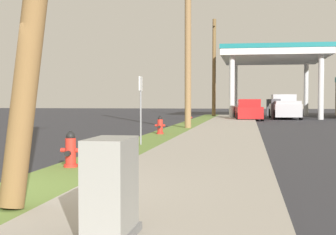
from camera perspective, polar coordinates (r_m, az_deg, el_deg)
The scene contains 11 objects.
grass_verge at distance 7.81m, azimuth -16.94°, elevation -8.72°, with size 1.40×80.00×0.12m, color olive.
sidewalk_slab at distance 7.12m, azimuth 0.16°, elevation -9.69°, with size 3.20×80.00×0.12m, color #A8A093.
fire_hydrant_nearest at distance 10.38m, azimuth -11.24°, elevation -3.87°, with size 0.42×0.38×0.74m.
fire_hydrant_second at distance 20.09m, azimuth -0.93°, elevation -0.99°, with size 0.42×0.38×0.74m.
fire_hydrant_third at distance 29.11m, azimuth 2.39°, elevation -0.06°, with size 0.42×0.37×0.74m.
utility_pole_midground at distance 24.77m, azimuth 2.33°, elevation 11.01°, with size 0.33×1.40×10.34m.
utility_pole_background at distance 43.59m, azimuth 5.36°, elevation 5.95°, with size 0.38×1.96×8.58m.
utility_cabinet at distance 4.99m, azimuth -6.66°, elevation -8.63°, with size 0.46×0.82×1.01m.
street_sign_post at distance 15.29m, azimuth -3.19°, elevation 2.51°, with size 0.05×0.36×2.12m.
car_red_by_near_pump at distance 37.25m, azimuth 9.31°, elevation 0.80°, with size 2.23×4.62×1.57m.
truck_silver_at_forecourt at distance 40.56m, azimuth 13.37°, elevation 1.14°, with size 2.34×5.48×1.97m.
Camera 1 is at (4.11, -6.88, 1.51)m, focal length 52.56 mm.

